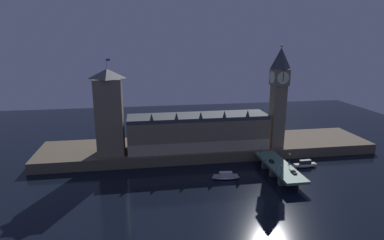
# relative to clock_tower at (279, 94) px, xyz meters

# --- Properties ---
(ground_plane) EXTENTS (400.00, 400.00, 0.00)m
(ground_plane) POSITION_rel_clock_tower_xyz_m (-41.73, -25.60, -40.87)
(ground_plane) COLOR black
(embankment) EXTENTS (220.00, 42.00, 6.52)m
(embankment) POSITION_rel_clock_tower_xyz_m (-41.73, 13.40, -37.61)
(embankment) COLOR brown
(embankment) RESTS_ON ground_plane
(parliament_hall) EXTENTS (88.75, 22.10, 25.87)m
(parliament_hall) POSITION_rel_clock_tower_xyz_m (-50.54, 5.78, -23.60)
(parliament_hall) COLOR #7F7056
(parliament_hall) RESTS_ON embankment
(clock_tower) EXTENTS (10.18, 10.29, 64.95)m
(clock_tower) POSITION_rel_clock_tower_xyz_m (0.00, 0.00, 0.00)
(clock_tower) COLOR #7F7056
(clock_tower) RESTS_ON embankment
(victoria_tower) EXTENTS (15.98, 15.98, 57.61)m
(victoria_tower) POSITION_rel_clock_tower_xyz_m (-104.80, 3.73, -8.45)
(victoria_tower) COLOR #7F7056
(victoria_tower) RESTS_ON embankment
(bridge) EXTENTS (12.43, 46.00, 6.24)m
(bridge) POSITION_rel_clock_tower_xyz_m (-10.57, -30.60, -36.52)
(bridge) COLOR slate
(bridge) RESTS_ON ground_plane
(car_northbound_lead) EXTENTS (1.89, 4.12, 1.52)m
(car_northbound_lead) POSITION_rel_clock_tower_xyz_m (-13.30, -25.83, -33.93)
(car_northbound_lead) COLOR black
(car_northbound_lead) RESTS_ON bridge
(car_southbound_lead) EXTENTS (2.05, 4.60, 1.30)m
(car_southbound_lead) POSITION_rel_clock_tower_xyz_m (-7.83, -42.19, -34.02)
(car_southbound_lead) COLOR black
(car_southbound_lead) RESTS_ON bridge
(pedestrian_near_rail) EXTENTS (0.38, 0.38, 1.78)m
(pedestrian_near_rail) POSITION_rel_clock_tower_xyz_m (-16.04, -38.49, -33.69)
(pedestrian_near_rail) COLOR black
(pedestrian_near_rail) RESTS_ON bridge
(pedestrian_mid_walk) EXTENTS (0.38, 0.38, 1.60)m
(pedestrian_mid_walk) POSITION_rel_clock_tower_xyz_m (-5.10, -30.18, -33.79)
(pedestrian_mid_walk) COLOR black
(pedestrian_mid_walk) RESTS_ON bridge
(pedestrian_far_rail) EXTENTS (0.38, 0.38, 1.86)m
(pedestrian_far_rail) POSITION_rel_clock_tower_xyz_m (-16.04, -23.50, -33.64)
(pedestrian_far_rail) COLOR black
(pedestrian_far_rail) RESTS_ON bridge
(street_lamp_near) EXTENTS (1.34, 0.60, 6.43)m
(street_lamp_near) POSITION_rel_clock_tower_xyz_m (-16.44, -45.32, -30.61)
(street_lamp_near) COLOR #2D3333
(street_lamp_near) RESTS_ON bridge
(street_lamp_mid) EXTENTS (1.34, 0.60, 6.47)m
(street_lamp_mid) POSITION_rel_clock_tower_xyz_m (-4.70, -30.60, -30.58)
(street_lamp_mid) COLOR #2D3333
(street_lamp_mid) RESTS_ON bridge
(street_lamp_far) EXTENTS (1.34, 0.60, 7.24)m
(street_lamp_far) POSITION_rel_clock_tower_xyz_m (-16.44, -15.88, -30.12)
(street_lamp_far) COLOR #2D3333
(street_lamp_far) RESTS_ON bridge
(boat_upstream) EXTENTS (15.70, 6.43, 3.97)m
(boat_upstream) POSITION_rel_clock_tower_xyz_m (-41.44, -30.35, -39.42)
(boat_upstream) COLOR white
(boat_upstream) RESTS_ON ground_plane
(boat_downstream) EXTENTS (15.56, 4.05, 4.56)m
(boat_downstream) POSITION_rel_clock_tower_xyz_m (9.88, -21.85, -39.21)
(boat_downstream) COLOR white
(boat_downstream) RESTS_ON ground_plane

